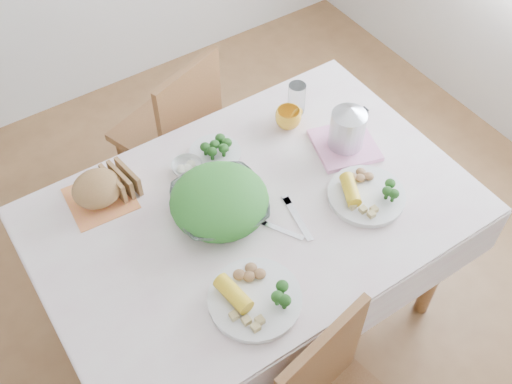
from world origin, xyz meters
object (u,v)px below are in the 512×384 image
salad_bowl (220,205)px  yellow_mug (288,118)px  dining_table (255,268)px  dinner_plate_left (255,299)px  dinner_plate_right (366,196)px  electric_kettle (348,124)px  chair_far (165,125)px

salad_bowl → yellow_mug: bearing=26.4°
dining_table → dinner_plate_left: size_ratio=4.74×
dinner_plate_left → dinner_plate_right: size_ratio=1.07×
dinner_plate_right → electric_kettle: (0.10, 0.24, 0.11)m
dining_table → electric_kettle: 0.68m
salad_bowl → electric_kettle: (0.56, 0.01, 0.08)m
yellow_mug → electric_kettle: (0.11, -0.21, 0.08)m
dining_table → chair_far: (0.05, 0.84, 0.09)m
salad_bowl → electric_kettle: 0.57m
dining_table → electric_kettle: electric_kettle is taller
yellow_mug → dining_table: bearing=-141.1°
dining_table → yellow_mug: yellow_mug is taller
dinner_plate_left → electric_kettle: size_ratio=1.60×
salad_bowl → dinner_plate_left: (-0.09, -0.36, -0.03)m
dining_table → chair_far: bearing=86.5°
dinner_plate_left → electric_kettle: electric_kettle is taller
salad_bowl → dinner_plate_right: salad_bowl is taller
chair_far → electric_kettle: bearing=98.0°
yellow_mug → electric_kettle: 0.26m
salad_bowl → dinner_plate_right: (0.47, -0.23, -0.03)m
yellow_mug → salad_bowl: bearing=-153.6°
dinner_plate_left → yellow_mug: yellow_mug is taller
dinner_plate_right → electric_kettle: 0.28m
dinner_plate_right → yellow_mug: (-0.02, 0.45, 0.03)m
electric_kettle → dinner_plate_left: bearing=-137.5°
chair_far → salad_bowl: (-0.16, -0.78, 0.34)m
yellow_mug → dinner_plate_right: bearing=-87.8°
yellow_mug → electric_kettle: size_ratio=0.55×
dinner_plate_left → electric_kettle: 0.76m
dining_table → chair_far: chair_far is taller
dinner_plate_right → electric_kettle: bearing=68.2°
salad_bowl → yellow_mug: 0.50m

